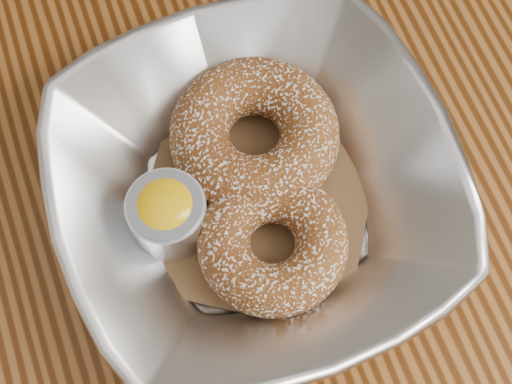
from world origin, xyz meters
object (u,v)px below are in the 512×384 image
object	(u,v)px
donut_front	(273,243)
ramekin	(168,214)
serving_bowl	(256,192)
table	(374,224)
donut_back	(254,135)

from	to	relation	value
donut_front	ramekin	world-z (taller)	ramekin
donut_front	serving_bowl	bearing A→B (deg)	87.54
serving_bowl	donut_front	world-z (taller)	serving_bowl
serving_bowl	ramekin	world-z (taller)	serving_bowl
table	donut_back	distance (m)	0.16
donut_back	ramekin	bearing A→B (deg)	-153.95
serving_bowl	ramekin	xyz separation A→B (m)	(-0.06, 0.00, 0.00)
donut_front	ramekin	bearing A→B (deg)	145.34
donut_back	ramekin	distance (m)	0.08
serving_bowl	ramekin	size ratio (longest dim) A/B	5.06
table	ramekin	distance (m)	0.20
donut_back	serving_bowl	bearing A→B (deg)	-108.47
table	ramekin	xyz separation A→B (m)	(-0.15, 0.01, 0.13)
donut_back	donut_front	xyz separation A→B (m)	(-0.01, -0.07, -0.00)
donut_back	donut_front	size ratio (longest dim) A/B	1.18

